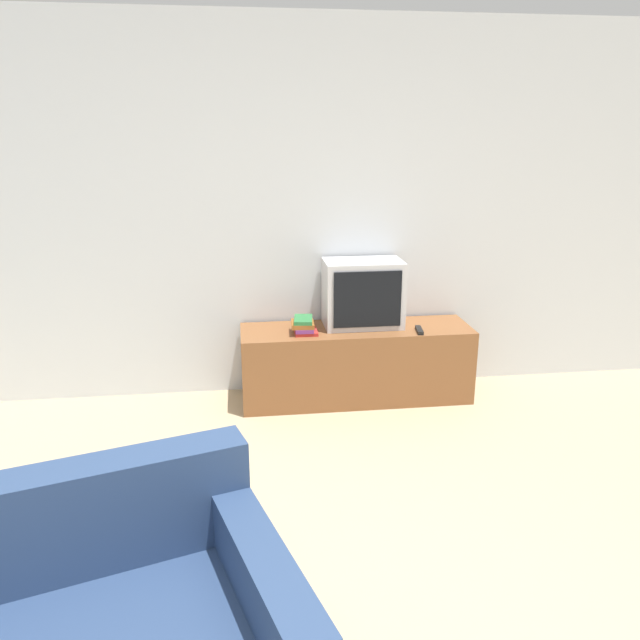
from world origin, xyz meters
TOP-DOWN VIEW (x-y plane):
  - wall_back at (0.00, 3.03)m, footprint 9.00×0.06m
  - tv_stand at (0.54, 2.75)m, footprint 1.62×0.47m
  - television at (0.59, 2.81)m, footprint 0.54×0.34m
  - book_stack at (0.16, 2.68)m, footprint 0.18×0.21m
  - remote_on_stand at (0.95, 2.61)m, footprint 0.06×0.16m

SIDE VIEW (x-z plane):
  - tv_stand at x=0.54m, z-range 0.00..0.53m
  - remote_on_stand at x=0.95m, z-range 0.53..0.55m
  - book_stack at x=0.16m, z-range 0.53..0.63m
  - television at x=0.59m, z-range 0.53..1.00m
  - wall_back at x=0.00m, z-range 0.00..2.60m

